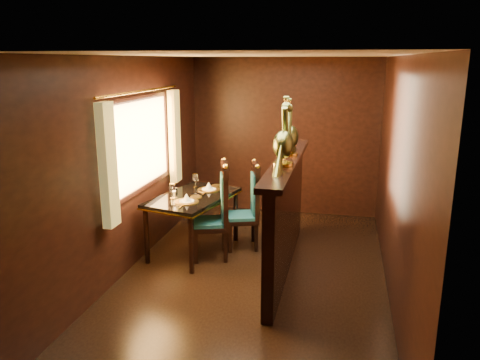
{
  "coord_description": "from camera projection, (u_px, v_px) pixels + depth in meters",
  "views": [
    {
      "loc": [
        0.95,
        -4.93,
        2.45
      ],
      "look_at": [
        -0.22,
        0.25,
        1.09
      ],
      "focal_mm": 35.0,
      "sensor_mm": 36.0,
      "label": 1
    }
  ],
  "objects": [
    {
      "name": "peacock_left",
      "position": [
        284.0,
        132.0,
        4.88
      ],
      "size": [
        0.23,
        0.61,
        0.72
      ],
      "primitive_type": null,
      "color": "#184A2E",
      "rests_on": "partition"
    },
    {
      "name": "chair_right",
      "position": [
        250.0,
        203.0,
        6.18
      ],
      "size": [
        0.54,
        0.55,
        1.18
      ],
      "rotation": [
        0.0,
        0.0,
        0.32
      ],
      "color": "black",
      "rests_on": "ground"
    },
    {
      "name": "peacock_right",
      "position": [
        290.0,
        127.0,
        5.43
      ],
      "size": [
        0.21,
        0.57,
        0.68
      ],
      "primitive_type": null,
      "color": "#184A2E",
      "rests_on": "partition"
    },
    {
      "name": "room_shell",
      "position": [
        247.0,
        142.0,
        5.11
      ],
      "size": [
        3.04,
        5.04,
        2.52
      ],
      "color": "black",
      "rests_on": "ground"
    },
    {
      "name": "ground",
      "position": [
        254.0,
        276.0,
        5.47
      ],
      "size": [
        5.0,
        5.0,
        0.0
      ],
      "primitive_type": "plane",
      "color": "black",
      "rests_on": "ground"
    },
    {
      "name": "partition",
      "position": [
        286.0,
        212.0,
        5.51
      ],
      "size": [
        0.26,
        2.7,
        1.36
      ],
      "color": "black",
      "rests_on": "ground"
    },
    {
      "name": "dining_table",
      "position": [
        193.0,
        201.0,
        6.02
      ],
      "size": [
        1.07,
        1.44,
        0.96
      ],
      "rotation": [
        0.0,
        0.0,
        -0.24
      ],
      "color": "black",
      "rests_on": "ground"
    },
    {
      "name": "chair_left",
      "position": [
        219.0,
        208.0,
        5.85
      ],
      "size": [
        0.57,
        0.59,
        1.26
      ],
      "rotation": [
        0.0,
        0.0,
        0.31
      ],
      "color": "black",
      "rests_on": "ground"
    }
  ]
}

